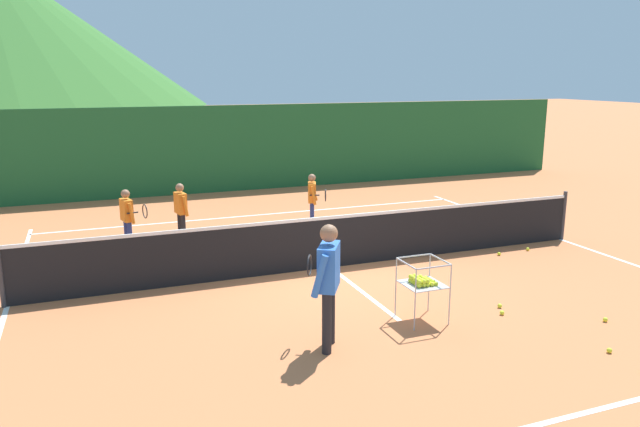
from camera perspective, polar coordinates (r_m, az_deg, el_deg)
ground_plane at (r=11.22m, az=0.97°, el=-5.09°), size 120.00×120.00×0.00m
line_baseline_near at (r=6.87m, az=19.63°, el=-18.26°), size 10.72×0.08×0.01m
line_baseline_far at (r=15.42m, az=-5.48°, el=-0.11°), size 10.72×0.08×0.01m
line_sideline_west at (r=10.55m, az=-27.36°, el=-7.78°), size 0.08×10.13×0.01m
line_sideline_east at (r=14.07m, az=21.64°, el=-2.26°), size 0.08×10.13×0.01m
line_service_center at (r=11.22m, az=0.97°, el=-5.07°), size 0.08×5.34×0.01m
tennis_net at (r=11.08m, az=0.98°, el=-2.63°), size 10.87×0.08×1.05m
instructor at (r=7.72m, az=0.76°, el=-5.81°), size 0.54×0.83×1.66m
student_0 at (r=12.66m, az=-17.64°, el=-0.06°), size 0.50×0.56×1.26m
student_1 at (r=13.02m, az=-12.96°, el=0.58°), size 0.25×0.52×1.26m
student_2 at (r=13.82m, az=-0.70°, el=1.66°), size 0.41×0.69×1.27m
ball_cart at (r=8.82m, az=9.57°, el=-6.32°), size 0.58×0.58×0.90m
tennis_ball_0 at (r=9.48m, az=16.75°, el=-8.93°), size 0.07×0.07×0.07m
tennis_ball_2 at (r=9.74m, az=16.55°, el=-8.32°), size 0.07×0.07×0.07m
tennis_ball_4 at (r=9.76m, az=25.26°, el=-9.02°), size 0.07×0.07×0.07m
tennis_ball_6 at (r=12.94m, az=18.96°, el=-3.19°), size 0.07×0.07×0.07m
tennis_ball_7 at (r=12.44m, az=16.49°, el=-3.65°), size 0.07×0.07×0.07m
tennis_ball_8 at (r=8.76m, az=25.57°, el=-11.55°), size 0.07×0.07×0.07m
windscreen_fence at (r=18.47m, az=-8.49°, el=6.05°), size 23.57×0.08×2.58m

